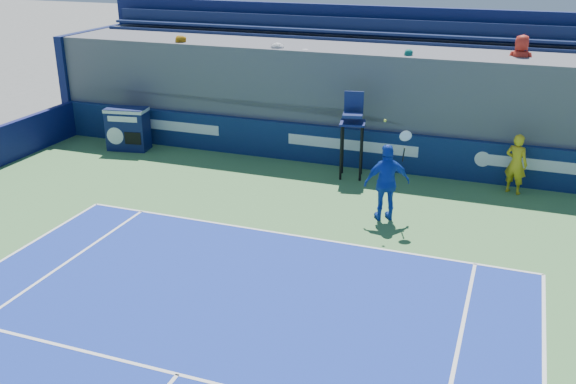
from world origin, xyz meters
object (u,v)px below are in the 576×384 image
(ball_person, at_px, (516,164))
(match_clock, at_px, (128,128))
(umpire_chair, at_px, (353,126))
(tennis_player, at_px, (387,183))

(ball_person, height_order, match_clock, ball_person)
(umpire_chair, bearing_deg, tennis_player, -59.37)
(tennis_player, bearing_deg, ball_person, 45.56)
(match_clock, bearing_deg, umpire_chair, -0.11)
(ball_person, distance_m, umpire_chair, 4.54)
(umpire_chair, relative_size, tennis_player, 0.96)
(ball_person, xyz_separation_m, umpire_chair, (-4.48, -0.27, 0.69))
(ball_person, distance_m, tennis_player, 4.14)
(umpire_chair, bearing_deg, ball_person, 3.50)
(match_clock, bearing_deg, ball_person, 1.24)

